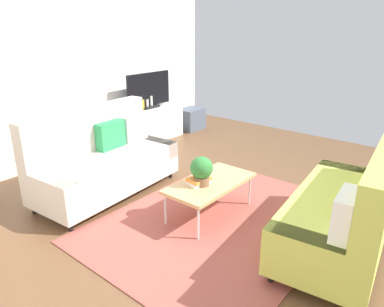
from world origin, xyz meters
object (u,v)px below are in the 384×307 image
at_px(tv, 149,91).
at_px(bottle_0, 143,105).
at_px(couch_green, 348,209).
at_px(potted_plant, 202,170).
at_px(coffee_table, 210,184).
at_px(storage_trunk, 191,119).
at_px(couch_beige, 104,160).
at_px(table_book_0, 199,182).
at_px(bottle_2, 151,102).
at_px(bottle_1, 147,104).
at_px(tv_console, 150,124).
at_px(vase_0, 122,109).
at_px(vase_1, 131,106).

relative_size(tv, bottle_0, 5.48).
distance_m(couch_green, potted_plant, 1.51).
bearing_deg(coffee_table, storage_trunk, 43.26).
height_order(couch_beige, table_book_0, couch_beige).
bearing_deg(table_book_0, bottle_2, 55.73).
relative_size(tv, bottle_1, 5.77).
bearing_deg(bottle_0, bottle_1, 0.00).
height_order(table_book_0, bottle_0, bottle_0).
relative_size(potted_plant, bottle_1, 1.90).
relative_size(tv_console, bottle_2, 6.37).
height_order(vase_0, bottle_1, bottle_1).
height_order(coffee_table, tv_console, tv_console).
relative_size(coffee_table, vase_1, 6.54).
xyz_separation_m(vase_1, bottle_1, (0.30, -0.09, 0.00)).
distance_m(tv_console, potted_plant, 3.05).
relative_size(bottle_1, bottle_2, 0.79).
bearing_deg(vase_1, potted_plant, -116.14).
bearing_deg(bottle_1, table_book_0, -122.58).
relative_size(coffee_table, tv_console, 0.79).
height_order(vase_0, vase_1, vase_1).
relative_size(couch_beige, couch_green, 0.99).
relative_size(coffee_table, tv, 1.10).
xyz_separation_m(storage_trunk, vase_1, (-1.48, 0.15, 0.50)).
height_order(couch_green, tv_console, couch_green).
bearing_deg(bottle_2, couch_beige, -150.26).
bearing_deg(table_book_0, vase_1, 63.51).
distance_m(storage_trunk, vase_1, 1.57).
distance_m(couch_green, bottle_0, 4.10).
bearing_deg(bottle_0, potted_plant, -120.44).
distance_m(vase_1, bottle_0, 0.22).
bearing_deg(potted_plant, storage_trunk, 41.62).
bearing_deg(coffee_table, couch_beige, 105.28).
height_order(potted_plant, vase_0, vase_0).
relative_size(couch_beige, vase_1, 11.67).
bearing_deg(bottle_1, vase_0, 169.84).
bearing_deg(vase_0, bottle_2, -8.44).
distance_m(storage_trunk, bottle_1, 1.28).
height_order(storage_trunk, bottle_2, bottle_2).
relative_size(vase_0, bottle_0, 0.77).
bearing_deg(couch_green, bottle_2, 65.58).
bearing_deg(vase_1, tv, -10.44).
height_order(tv, bottle_0, tv).
bearing_deg(table_book_0, tv, 56.37).
height_order(tv, bottle_1, tv).
relative_size(tv, vase_0, 7.14).
relative_size(couch_beige, bottle_1, 11.33).
xyz_separation_m(tv, table_book_0, (-1.66, -2.49, -0.51)).
xyz_separation_m(couch_beige, vase_1, (1.54, 1.20, 0.28)).
bearing_deg(vase_1, table_book_0, -116.49).
bearing_deg(vase_0, tv_console, -4.93).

